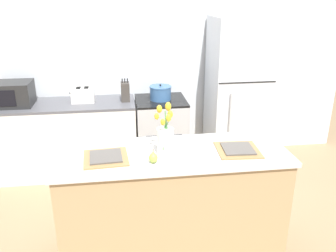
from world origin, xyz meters
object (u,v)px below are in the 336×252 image
plate_setting_right (238,149)px  cooking_pot (160,93)px  pear_figurine (153,157)px  plate_setting_left (106,157)px  toaster (83,95)px  flower_vase (165,137)px  knife_block (125,92)px  refrigerator (237,94)px  stove_range (161,133)px  microwave (10,94)px

plate_setting_right → cooking_pot: size_ratio=1.33×
pear_figurine → plate_setting_left: size_ratio=0.31×
pear_figurine → plate_setting_right: bearing=9.8°
toaster → cooking_pot: bearing=-2.2°
flower_vase → toaster: bearing=114.4°
pear_figurine → plate_setting_right: size_ratio=0.31×
cooking_pot → toaster: bearing=177.8°
cooking_pot → pear_figurine: bearing=-98.5°
knife_block → plate_setting_right: bearing=-63.3°
plate_setting_right → toaster: size_ratio=1.23×
refrigerator → flower_vase: bearing=-124.3°
cooking_pot → plate_setting_right: bearing=-75.9°
flower_vase → knife_block: size_ratio=1.50×
stove_range → flower_vase: bearing=-95.6°
flower_vase → cooking_pot: flower_vase is taller
flower_vase → pear_figurine: flower_vase is taller
microwave → knife_block: (1.29, 0.00, -0.02)m
pear_figurine → knife_block: 1.77m
pear_figurine → plate_setting_left: 0.36m
plate_setting_left → plate_setting_right: (1.02, 0.00, 0.00)m
cooking_pot → microwave: 1.71m
refrigerator → cooking_pot: (-0.95, -0.00, 0.05)m
stove_range → flower_vase: 1.75m
pear_figurine → cooking_pot: cooking_pot is taller
flower_vase → pear_figurine: size_ratio=3.73×
knife_block → pear_figurine: bearing=-85.0°
refrigerator → flower_vase: refrigerator is taller
microwave → plate_setting_right: bearing=-37.9°
stove_range → plate_setting_right: 1.77m
plate_setting_left → toaster: toaster is taller
plate_setting_right → microwave: size_ratio=0.72×
refrigerator → plate_setting_left: 2.27m
stove_range → flower_vase: flower_vase is taller
stove_range → microwave: (-1.71, -0.00, 0.58)m
refrigerator → plate_setting_right: refrigerator is taller
knife_block → toaster: bearing=176.6°
toaster → knife_block: bearing=-3.4°
stove_range → pear_figurine: 1.86m
microwave → plate_setting_left: bearing=-56.3°
flower_vase → knife_block: flower_vase is taller
pear_figurine → cooking_pot: size_ratio=0.42×
pear_figurine → knife_block: knife_block is taller
toaster → knife_block: size_ratio=1.04×
pear_figurine → microwave: size_ratio=0.23×
plate_setting_left → microwave: microwave is taller
refrigerator → knife_block: size_ratio=6.80×
refrigerator → microwave: bearing=-180.0°
toaster → plate_setting_left: bearing=-79.8°
plate_setting_left → plate_setting_right: size_ratio=1.00×
flower_vase → cooking_pot: 1.64m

